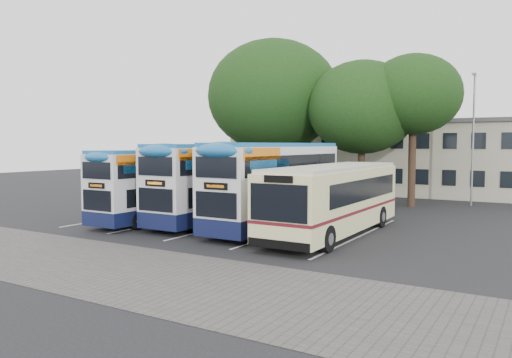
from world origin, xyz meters
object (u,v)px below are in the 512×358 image
at_px(tree_mid, 362,107).
at_px(bus_single, 335,196).
at_px(tree_left, 273,96).
at_px(tree_right, 413,95).
at_px(bus_dd_left, 164,181).
at_px(lamp_post, 473,132).
at_px(bus_dd_mid, 220,179).
at_px(bus_dd_right, 276,181).

bearing_deg(tree_mid, bus_single, -76.46).
distance_m(tree_left, tree_mid, 7.46).
bearing_deg(tree_right, tree_left, -179.59).
bearing_deg(bus_dd_left, lamp_post, 48.77).
relative_size(lamp_post, tree_right, 0.88).
bearing_deg(bus_dd_left, bus_dd_mid, 21.19).
height_order(tree_left, bus_dd_mid, tree_left).
xyz_separation_m(bus_dd_mid, bus_single, (6.91, -0.50, -0.50)).
xyz_separation_m(lamp_post, bus_dd_mid, (-10.84, -14.63, -2.74)).
xyz_separation_m(bus_dd_left, bus_dd_right, (6.62, 0.95, 0.21)).
bearing_deg(bus_single, bus_dd_left, -176.16).
relative_size(lamp_post, tree_left, 0.73).
bearing_deg(tree_mid, tree_left, 176.90).
xyz_separation_m(lamp_post, tree_right, (-3.48, -2.44, 2.48)).
bearing_deg(bus_dd_right, tree_mid, 88.31).
distance_m(bus_dd_left, bus_dd_mid, 3.22).
relative_size(tree_left, tree_right, 1.20).
height_order(lamp_post, bus_dd_right, lamp_post).
xyz_separation_m(tree_mid, bus_dd_mid, (-3.97, -11.72, -4.47)).
distance_m(tree_right, bus_dd_mid, 15.18).
height_order(tree_mid, bus_single, tree_mid).
xyz_separation_m(tree_mid, bus_dd_left, (-6.97, -12.89, -4.65)).
height_order(tree_left, bus_dd_right, tree_left).
height_order(lamp_post, tree_left, tree_left).
distance_m(bus_dd_mid, bus_dd_right, 3.62).
bearing_deg(bus_dd_mid, tree_right, 58.88).
height_order(tree_mid, bus_dd_mid, tree_mid).
bearing_deg(tree_right, bus_single, -92.05).
height_order(tree_right, bus_single, tree_right).
xyz_separation_m(tree_mid, bus_dd_right, (-0.35, -11.94, -4.44)).
xyz_separation_m(lamp_post, bus_dd_left, (-13.84, -15.80, -2.91)).
height_order(lamp_post, tree_right, tree_right).
bearing_deg(bus_dd_right, tree_left, 119.57).
height_order(tree_right, bus_dd_left, tree_right).
distance_m(bus_dd_left, bus_single, 9.94).
height_order(bus_dd_left, bus_dd_right, bus_dd_right).
distance_m(bus_dd_left, bus_dd_right, 6.69).
bearing_deg(bus_single, bus_dd_mid, 175.88).
height_order(bus_dd_left, bus_single, bus_dd_left).
bearing_deg(bus_dd_left, tree_left, 91.65).
bearing_deg(tree_right, lamp_post, 35.01).
xyz_separation_m(lamp_post, bus_single, (-3.93, -15.13, -3.24)).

